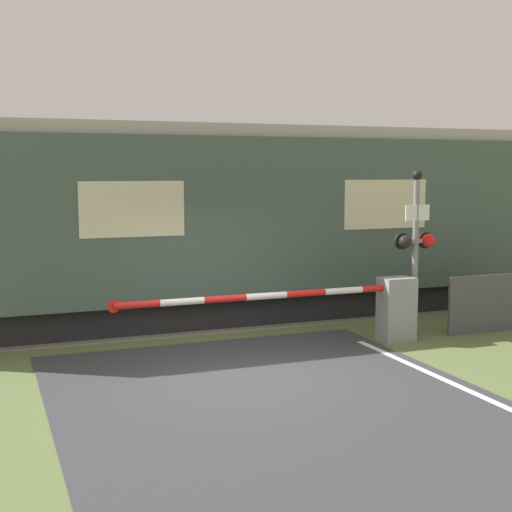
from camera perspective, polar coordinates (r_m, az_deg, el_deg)
ground_plane at (r=10.93m, az=-1.36°, el=-9.32°), size 80.00×80.00×0.00m
track_bed at (r=14.81m, az=-6.84°, el=-4.96°), size 36.00×3.20×0.13m
train at (r=16.02m, az=7.32°, el=3.08°), size 18.65×3.20×3.92m
crossing_barrier at (r=12.82m, az=9.55°, el=-4.02°), size 5.45×0.44×1.14m
signal_post at (r=13.21m, az=12.66°, el=1.01°), size 0.79×0.26×3.05m
roadside_fence at (r=14.46m, az=19.59°, el=-3.47°), size 2.75×0.06×1.10m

